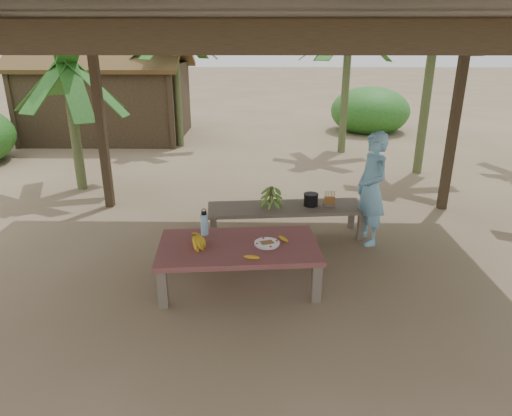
{
  "coord_description": "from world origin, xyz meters",
  "views": [
    {
      "loc": [
        -0.2,
        -4.93,
        2.71
      ],
      "look_at": [
        -0.29,
        0.12,
        0.8
      ],
      "focal_mm": 32.0,
      "sensor_mm": 36.0,
      "label": 1
    }
  ],
  "objects_px": {
    "bench": "(286,210)",
    "plate": "(267,244)",
    "water_flask": "(204,224)",
    "work_table": "(239,250)",
    "ripe_banana_bunch": "(193,240)",
    "cooking_pot": "(311,200)",
    "woman": "(371,189)"
  },
  "relations": [
    {
      "from": "bench",
      "to": "plate",
      "type": "xyz_separation_m",
      "value": [
        -0.28,
        -1.38,
        0.12
      ]
    },
    {
      "from": "plate",
      "to": "water_flask",
      "type": "bearing_deg",
      "value": 158.6
    },
    {
      "from": "work_table",
      "to": "ripe_banana_bunch",
      "type": "distance_m",
      "value": 0.53
    },
    {
      "from": "ripe_banana_bunch",
      "to": "cooking_pot",
      "type": "bearing_deg",
      "value": 45.8
    },
    {
      "from": "cooking_pot",
      "to": "woman",
      "type": "height_order",
      "value": "woman"
    },
    {
      "from": "bench",
      "to": "plate",
      "type": "bearing_deg",
      "value": -106.9
    },
    {
      "from": "woman",
      "to": "cooking_pot",
      "type": "bearing_deg",
      "value": -121.46
    },
    {
      "from": "ripe_banana_bunch",
      "to": "plate",
      "type": "xyz_separation_m",
      "value": [
        0.83,
        0.07,
        -0.07
      ]
    },
    {
      "from": "bench",
      "to": "ripe_banana_bunch",
      "type": "relative_size",
      "value": 7.9
    },
    {
      "from": "plate",
      "to": "water_flask",
      "type": "xyz_separation_m",
      "value": [
        -0.74,
        0.29,
        0.12
      ]
    },
    {
      "from": "woman",
      "to": "ripe_banana_bunch",
      "type": "bearing_deg",
      "value": -75.45
    },
    {
      "from": "water_flask",
      "to": "plate",
      "type": "bearing_deg",
      "value": -21.4
    },
    {
      "from": "ripe_banana_bunch",
      "to": "cooking_pot",
      "type": "height_order",
      "value": "ripe_banana_bunch"
    },
    {
      "from": "bench",
      "to": "plate",
      "type": "distance_m",
      "value": 1.42
    },
    {
      "from": "ripe_banana_bunch",
      "to": "water_flask",
      "type": "height_order",
      "value": "water_flask"
    },
    {
      "from": "plate",
      "to": "cooking_pot",
      "type": "bearing_deg",
      "value": 66.19
    },
    {
      "from": "ripe_banana_bunch",
      "to": "woman",
      "type": "relative_size",
      "value": 0.18
    },
    {
      "from": "bench",
      "to": "work_table",
      "type": "bearing_deg",
      "value": -118.98
    },
    {
      "from": "bench",
      "to": "water_flask",
      "type": "height_order",
      "value": "water_flask"
    },
    {
      "from": "water_flask",
      "to": "bench",
      "type": "bearing_deg",
      "value": 47.13
    },
    {
      "from": "work_table",
      "to": "woman",
      "type": "distance_m",
      "value": 2.14
    },
    {
      "from": "bench",
      "to": "water_flask",
      "type": "bearing_deg",
      "value": -138.4
    },
    {
      "from": "work_table",
      "to": "ripe_banana_bunch",
      "type": "relative_size",
      "value": 6.61
    },
    {
      "from": "ripe_banana_bunch",
      "to": "plate",
      "type": "distance_m",
      "value": 0.83
    },
    {
      "from": "work_table",
      "to": "bench",
      "type": "xyz_separation_m",
      "value": [
        0.6,
        1.38,
        -0.04
      ]
    },
    {
      "from": "ripe_banana_bunch",
      "to": "bench",
      "type": "bearing_deg",
      "value": 52.73
    },
    {
      "from": "bench",
      "to": "plate",
      "type": "relative_size",
      "value": 7.81
    },
    {
      "from": "bench",
      "to": "woman",
      "type": "distance_m",
      "value": 1.21
    },
    {
      "from": "water_flask",
      "to": "work_table",
      "type": "bearing_deg",
      "value": -34.4
    },
    {
      "from": "ripe_banana_bunch",
      "to": "woman",
      "type": "xyz_separation_m",
      "value": [
        2.24,
        1.27,
        0.19
      ]
    },
    {
      "from": "work_table",
      "to": "ripe_banana_bunch",
      "type": "xyz_separation_m",
      "value": [
        -0.51,
        -0.07,
        0.15
      ]
    },
    {
      "from": "bench",
      "to": "woman",
      "type": "xyz_separation_m",
      "value": [
        1.14,
        -0.19,
        0.38
      ]
    }
  ]
}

